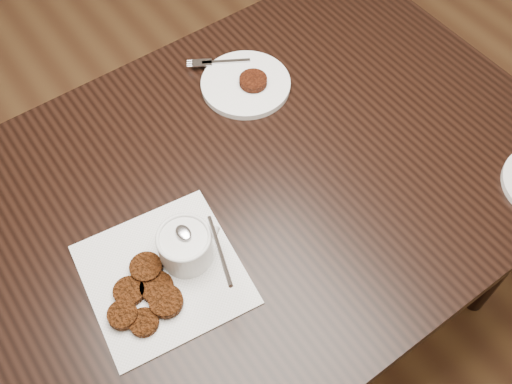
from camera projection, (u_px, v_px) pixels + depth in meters
The scene contains 6 objects.
floor at pixel (266, 321), 1.84m from camera, with size 4.00×4.00×0.00m, color brown.
table at pixel (243, 268), 1.53m from camera, with size 1.41×0.91×0.75m, color black.
napkin at pixel (164, 274), 1.10m from camera, with size 0.28×0.28×0.00m, color white.
sauce_ramekin at pixel (183, 237), 1.07m from camera, with size 0.14×0.14×0.14m, color silver, non-canonical shape.
patty_cluster at pixel (142, 297), 1.07m from camera, with size 0.20×0.20×0.02m, color #5C260C, non-canonical shape.
plate_with_patty at pixel (246, 82), 1.36m from camera, with size 0.21×0.21×0.03m, color white, non-canonical shape.
Camera 1 is at (-0.42, -0.53, 1.76)m, focal length 41.24 mm.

